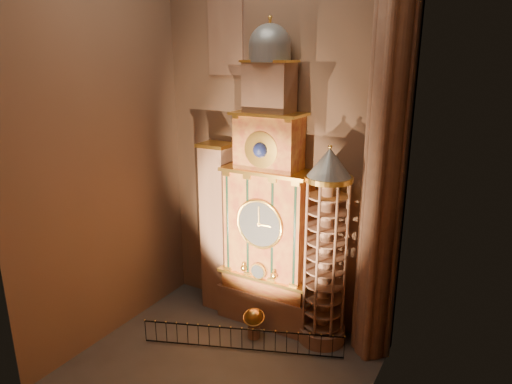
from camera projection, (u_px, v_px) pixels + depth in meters
The scene contains 11 objects.
floor at pixel (220, 367), 22.75m from camera, with size 14.00×14.00×0.00m, color #383330.
wall_back at pixel (278, 131), 24.63m from camera, with size 22.00×22.00×0.00m, color brown.
wall_left at pixel (100, 137), 22.93m from camera, with size 22.00×22.00×0.00m, color brown.
wall_right at pixel (376, 169), 16.31m from camera, with size 22.00×22.00×0.00m, color brown.
astronomical_clock at pixel (268, 212), 24.99m from camera, with size 5.60×2.41×16.70m.
portrait_tower at pixel (218, 227), 27.05m from camera, with size 1.80×1.60×10.20m.
stair_turret at pixel (325, 250), 23.52m from camera, with size 2.50×2.50×10.80m.
gothic_pier at pixel (386, 144), 20.91m from camera, with size 2.04×2.04×22.00m.
stained_glass_window at pixel (225, 25), 24.50m from camera, with size 2.20×0.14×5.20m.
celestial_globe at pixel (254, 320), 24.89m from camera, with size 1.49×1.45×1.73m.
iron_railing at pixel (242, 339), 23.82m from camera, with size 9.83×3.89×1.26m.
Camera 1 is at (11.09, -15.93, 14.85)m, focal length 32.00 mm.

